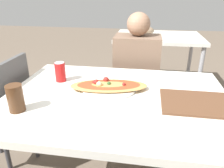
{
  "coord_description": "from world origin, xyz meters",
  "views": [
    {
      "loc": [
        0.15,
        -1.08,
        1.32
      ],
      "look_at": [
        -0.03,
        0.02,
        0.83
      ],
      "focal_mm": 35.0,
      "sensor_mm": 36.0,
      "label": 1
    }
  ],
  "objects_px": {
    "person_seated": "(136,70)",
    "drink_glass": "(16,98)",
    "chair_far_seated": "(136,83)",
    "pizza_main": "(108,86)",
    "chair_side_left": "(3,114)",
    "dining_table": "(116,107)",
    "soda_can": "(60,72)"
  },
  "relations": [
    {
      "from": "person_seated",
      "to": "pizza_main",
      "type": "height_order",
      "value": "person_seated"
    },
    {
      "from": "dining_table",
      "to": "person_seated",
      "type": "height_order",
      "value": "person_seated"
    },
    {
      "from": "chair_far_seated",
      "to": "pizza_main",
      "type": "distance_m",
      "value": 0.78
    },
    {
      "from": "person_seated",
      "to": "drink_glass",
      "type": "height_order",
      "value": "person_seated"
    },
    {
      "from": "person_seated",
      "to": "drink_glass",
      "type": "distance_m",
      "value": 1.07
    },
    {
      "from": "dining_table",
      "to": "chair_side_left",
      "type": "height_order",
      "value": "chair_side_left"
    },
    {
      "from": "chair_far_seated",
      "to": "dining_table",
      "type": "bearing_deg",
      "value": 84.59
    },
    {
      "from": "chair_far_seated",
      "to": "drink_glass",
      "type": "height_order",
      "value": "chair_far_seated"
    },
    {
      "from": "chair_far_seated",
      "to": "person_seated",
      "type": "distance_m",
      "value": 0.21
    },
    {
      "from": "pizza_main",
      "to": "drink_glass",
      "type": "height_order",
      "value": "drink_glass"
    },
    {
      "from": "dining_table",
      "to": "drink_glass",
      "type": "xyz_separation_m",
      "value": [
        -0.46,
        -0.24,
        0.14
      ]
    },
    {
      "from": "chair_far_seated",
      "to": "soda_can",
      "type": "height_order",
      "value": "chair_far_seated"
    },
    {
      "from": "drink_glass",
      "to": "dining_table",
      "type": "bearing_deg",
      "value": 27.35
    },
    {
      "from": "drink_glass",
      "to": "chair_side_left",
      "type": "bearing_deg",
      "value": 136.92
    },
    {
      "from": "dining_table",
      "to": "chair_far_seated",
      "type": "distance_m",
      "value": 0.82
    },
    {
      "from": "dining_table",
      "to": "drink_glass",
      "type": "bearing_deg",
      "value": -152.65
    },
    {
      "from": "person_seated",
      "to": "soda_can",
      "type": "xyz_separation_m",
      "value": [
        -0.46,
        -0.52,
        0.14
      ]
    },
    {
      "from": "chair_far_seated",
      "to": "person_seated",
      "type": "height_order",
      "value": "person_seated"
    },
    {
      "from": "chair_side_left",
      "to": "drink_glass",
      "type": "xyz_separation_m",
      "value": [
        0.36,
        -0.33,
        0.32
      ]
    },
    {
      "from": "chair_far_seated",
      "to": "pizza_main",
      "type": "bearing_deg",
      "value": 79.41
    },
    {
      "from": "person_seated",
      "to": "soda_can",
      "type": "relative_size",
      "value": 9.27
    },
    {
      "from": "dining_table",
      "to": "pizza_main",
      "type": "bearing_deg",
      "value": 126.5
    },
    {
      "from": "chair_side_left",
      "to": "pizza_main",
      "type": "height_order",
      "value": "chair_side_left"
    },
    {
      "from": "person_seated",
      "to": "pizza_main",
      "type": "distance_m",
      "value": 0.62
    },
    {
      "from": "chair_far_seated",
      "to": "chair_side_left",
      "type": "relative_size",
      "value": 1.0
    },
    {
      "from": "person_seated",
      "to": "pizza_main",
      "type": "relative_size",
      "value": 2.41
    },
    {
      "from": "chair_side_left",
      "to": "drink_glass",
      "type": "height_order",
      "value": "chair_side_left"
    },
    {
      "from": "chair_far_seated",
      "to": "pizza_main",
      "type": "relative_size",
      "value": 1.89
    },
    {
      "from": "chair_far_seated",
      "to": "chair_side_left",
      "type": "xyz_separation_m",
      "value": [
        -0.89,
        -0.7,
        0.0
      ]
    },
    {
      "from": "chair_far_seated",
      "to": "drink_glass",
      "type": "bearing_deg",
      "value": 62.76
    },
    {
      "from": "soda_can",
      "to": "chair_side_left",
      "type": "bearing_deg",
      "value": -171.68
    },
    {
      "from": "chair_far_seated",
      "to": "chair_side_left",
      "type": "height_order",
      "value": "same"
    }
  ]
}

